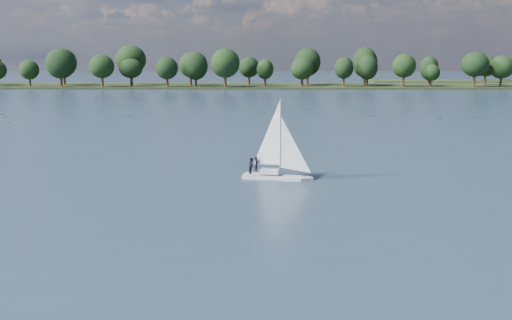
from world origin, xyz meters
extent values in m
plane|color=#233342|center=(0.00, 100.00, 0.00)|extent=(700.00, 700.00, 0.00)
cube|color=black|center=(0.00, 212.00, 0.00)|extent=(660.00, 40.00, 1.50)
cube|color=silver|center=(0.89, 36.59, 0.00)|extent=(6.67, 3.04, 0.76)
cube|color=silver|center=(0.89, 36.59, 0.76)|extent=(2.08, 1.49, 0.47)
cylinder|color=silver|center=(0.89, 36.59, 4.31)|extent=(0.11, 0.11, 7.57)
imported|color=black|center=(-0.94, 37.04, 1.37)|extent=(0.49, 0.66, 1.63)
imported|color=black|center=(-1.38, 36.26, 1.37)|extent=(0.83, 0.94, 1.63)
camera|label=1|loc=(-0.07, -19.45, 12.13)|focal=40.00mm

